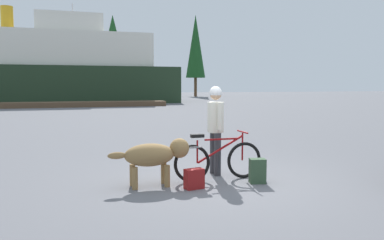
{
  "coord_description": "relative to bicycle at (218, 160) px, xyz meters",
  "views": [
    {
      "loc": [
        -2.68,
        -6.47,
        1.77
      ],
      "look_at": [
        -0.05,
        1.77,
        0.98
      ],
      "focal_mm": 36.4,
      "sensor_mm": 36.0,
      "label": 1
    }
  ],
  "objects": [
    {
      "name": "ground_plane",
      "position": [
        0.07,
        -0.14,
        -0.38
      ],
      "size": [
        160.0,
        160.0,
        0.0
      ],
      "primitive_type": "plane",
      "color": "slate"
    },
    {
      "name": "ferry_boat",
      "position": [
        -4.7,
        34.01,
        2.85
      ],
      "size": [
        25.33,
        8.78,
        9.09
      ],
      "color": "#1E331E",
      "rests_on": "ground_plane"
    },
    {
      "name": "pine_tree_far_right",
      "position": [
        15.82,
        49.41,
        7.08
      ],
      "size": [
        2.92,
        2.92,
        12.17
      ],
      "color": "#4C331E",
      "rests_on": "ground_plane"
    },
    {
      "name": "person_cyclist",
      "position": [
        0.13,
        0.46,
        0.67
      ],
      "size": [
        0.32,
        0.53,
        1.74
      ],
      "color": "#333338",
      "rests_on": "ground_plane"
    },
    {
      "name": "sailboat_moored",
      "position": [
        -1.95,
        34.27,
        0.15
      ],
      "size": [
        6.91,
        1.93,
        9.73
      ],
      "color": "silver",
      "rests_on": "ground_plane"
    },
    {
      "name": "dog",
      "position": [
        -1.2,
        -0.06,
        0.17
      ],
      "size": [
        1.43,
        0.47,
        0.82
      ],
      "color": "olive",
      "rests_on": "ground_plane"
    },
    {
      "name": "pine_tree_center",
      "position": [
        3.54,
        48.67,
        6.7
      ],
      "size": [
        4.15,
        4.15,
        11.37
      ],
      "color": "#4C331E",
      "rests_on": "ground_plane"
    },
    {
      "name": "dock_pier",
      "position": [
        -2.84,
        25.96,
        -0.18
      ],
      "size": [
        16.02,
        2.24,
        0.4
      ],
      "primitive_type": "cube",
      "color": "brown",
      "rests_on": "ground_plane"
    },
    {
      "name": "backpack",
      "position": [
        0.6,
        -0.42,
        -0.15
      ],
      "size": [
        0.32,
        0.26,
        0.44
      ],
      "primitive_type": "cube",
      "rotation": [
        0.0,
        0.0,
        -0.22
      ],
      "color": "#334C33",
      "rests_on": "ground_plane"
    },
    {
      "name": "bicycle",
      "position": [
        0.0,
        0.0,
        0.0
      ],
      "size": [
        1.72,
        0.44,
        0.9
      ],
      "color": "black",
      "rests_on": "ground_plane"
    },
    {
      "name": "handbag_pannier",
      "position": [
        -0.61,
        -0.44,
        -0.21
      ],
      "size": [
        0.35,
        0.24,
        0.34
      ],
      "primitive_type": "cube",
      "rotation": [
        0.0,
        0.0,
        0.19
      ],
      "color": "maroon",
      "rests_on": "ground_plane"
    }
  ]
}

